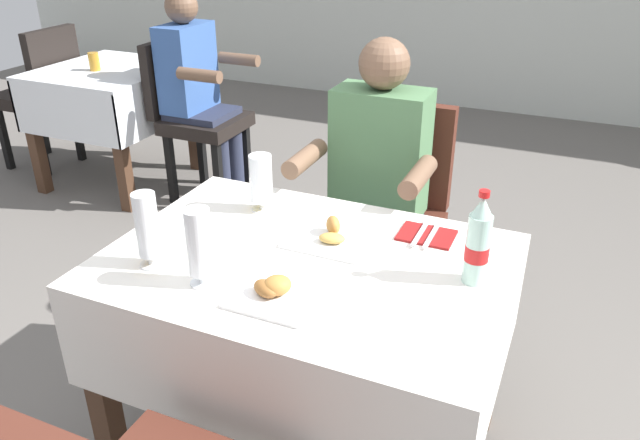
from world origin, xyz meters
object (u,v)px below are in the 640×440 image
Objects in this scene: chair_far_diner_seat at (389,210)px; background_chair_right at (192,111)px; main_dining_table at (307,308)px; cola_bottle_primary at (478,243)px; background_dining_table at (113,98)px; plate_far_diner at (332,235)px; beer_glass_right at (147,229)px; napkin_cutlery_set at (426,235)px; background_chair_left at (42,90)px; beer_glass_middle at (200,247)px; background_table_tumbler at (94,62)px; background_patron at (197,87)px; seated_diner_far at (374,184)px; beer_glass_left at (261,182)px; plate_near_camera at (276,291)px.

chair_far_diner_seat is 1.74m from background_chair_right.
background_chair_right reaches higher than main_dining_table.
cola_bottle_primary is 0.32× the size of background_dining_table.
plate_far_diner is (0.02, -0.67, 0.22)m from chair_far_diner_seat.
beer_glass_right is 1.18× the size of napkin_cutlery_set.
plate_far_diner is 0.91× the size of cola_bottle_primary.
main_dining_table is 1.35× the size of background_dining_table.
main_dining_table is 3.20m from background_chair_left.
cola_bottle_primary is at bearing -31.11° from background_dining_table.
background_chair_left is (-2.55, 1.88, -0.32)m from beer_glass_middle.
cola_bottle_primary is at bearing -29.52° from background_table_tumbler.
beer_glass_right is 0.83× the size of cola_bottle_primary.
beer_glass_middle reaches higher than background_table_tumbler.
chair_far_diner_seat is 1.71m from background_patron.
beer_glass_middle is at bearing -42.52° from background_table_tumbler.
beer_glass_middle is at bearing -133.60° from napkin_cutlery_set.
background_patron reaches higher than background_chair_left.
plate_far_diner is at bearing -33.04° from background_table_tumbler.
plate_far_diner is at bearing -153.33° from napkin_cutlery_set.
beer_glass_middle reaches higher than plate_far_diner.
beer_glass_right is at bearing -151.59° from main_dining_table.
beer_glass_right is 0.26× the size of background_dining_table.
seated_diner_far is 1.30× the size of background_chair_right.
seated_diner_far reaches higher than beer_glass_middle.
background_chair_left is (-0.61, -0.00, -0.01)m from background_dining_table.
chair_far_diner_seat is at bearing 90.00° from main_dining_table.
background_dining_table is at bearing 148.89° from cola_bottle_primary.
napkin_cutlery_set is 2.79m from background_dining_table.
seated_diner_far is at bearing 95.73° from plate_far_diner.
napkin_cutlery_set is at bearing 43.88° from main_dining_table.
main_dining_table is 0.81m from chair_far_diner_seat.
background_patron is (-1.50, 1.50, -0.06)m from plate_far_diner.
napkin_cutlery_set is (0.67, 0.48, -0.11)m from beer_glass_right.
chair_far_diner_seat is at bearing 79.15° from beer_glass_middle.
beer_glass_left is at bearing -29.72° from background_chair_left.
cola_bottle_primary is 3.60m from background_chair_left.
plate_far_diner is 0.26× the size of background_chair_right.
beer_glass_right is (-0.36, -0.91, 0.16)m from seated_diner_far.
background_dining_table is 0.67m from background_patron.
background_patron is (0.05, 0.00, 0.16)m from background_chair_right.
main_dining_table is at bearing 92.64° from plate_near_camera.
plate_near_camera is at bearing -51.30° from background_patron.
beer_glass_left is 1.86m from background_patron.
beer_glass_middle is 2.67m from background_table_tumbler.
chair_far_diner_seat is 0.71m from beer_glass_left.
main_dining_table is at bearing -87.33° from seated_diner_far.
seated_diner_far is 6.41× the size of beer_glass_left.
plate_near_camera is 2.85m from background_dining_table.
plate_far_diner is 1.31× the size of napkin_cutlery_set.
napkin_cutlery_set is 3.33m from background_chair_left.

